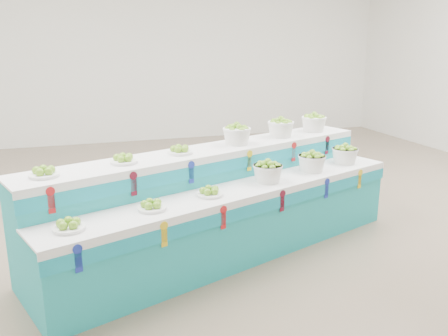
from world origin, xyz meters
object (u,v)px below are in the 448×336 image
at_px(display_stand, 224,203).
at_px(basket_upper_right, 314,122).
at_px(basket_lower_left, 268,171).
at_px(plate_upper_mid, 123,158).

distance_m(display_stand, basket_upper_right, 1.70).
height_order(basket_lower_left, basket_upper_right, basket_upper_right).
height_order(display_stand, basket_lower_left, display_stand).
relative_size(plate_upper_mid, basket_upper_right, 0.83).
relative_size(display_stand, basket_upper_right, 13.33).
bearing_deg(plate_upper_mid, basket_upper_right, 19.96).
xyz_separation_m(basket_lower_left, plate_upper_mid, (-1.40, 0.01, 0.24)).
distance_m(plate_upper_mid, basket_upper_right, 2.51).
height_order(display_stand, plate_upper_mid, plate_upper_mid).
bearing_deg(basket_lower_left, plate_upper_mid, 179.54).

